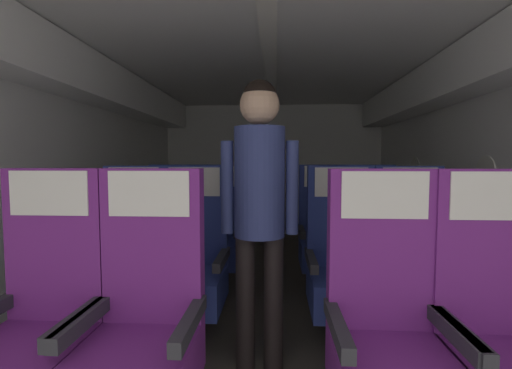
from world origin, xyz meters
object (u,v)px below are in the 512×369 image
Objects in this scene: seat_c_right_aisle at (373,238)px; flight_attendant at (259,194)px; seat_a_right_aisle at (504,341)px; seat_b_right_aisle at (413,269)px; seat_a_left_aisle at (143,329)px; seat_b_left_window at (130,263)px; seat_a_left_window at (40,325)px; seat_b_left_aisle at (192,265)px; seat_a_right_window at (388,336)px; seat_b_right_window at (343,267)px; seat_c_left_aisle at (217,236)px; seat_c_left_window at (169,235)px; seat_c_right_window at (324,237)px.

seat_c_right_aisle is 0.71× the size of flight_attendant.
seat_a_right_aisle is 0.93m from seat_b_right_aisle.
seat_a_left_aisle is 1.00× the size of seat_a_right_aisle.
seat_b_right_aisle is 1.00× the size of seat_c_right_aisle.
seat_a_left_window is at bearing -90.37° from seat_b_left_window.
seat_b_left_aisle is at bearing 90.86° from seat_a_left_aisle.
seat_a_left_aisle is 0.91m from seat_b_left_aisle.
seat_b_left_aisle is at bearing 147.88° from seat_a_right_aisle.
seat_a_left_window is 0.92m from seat_b_left_window.
seat_a_right_window is 1.02m from seat_b_right_aisle.
seat_b_left_aisle is 1.47m from seat_b_right_aisle.
seat_a_left_window and seat_a_right_window have the same top height.
seat_a_left_window is 0.46m from seat_a_left_aisle.
seat_a_right_window is at bearing -0.12° from seat_a_left_aisle.
seat_b_right_window and seat_c_left_aisle have the same top height.
seat_b_right_aisle is (0.44, 0.91, 0.00)m from seat_a_right_window.
seat_a_left_window is 1.00× the size of seat_c_left_window.
flight_attendant reaches higher than seat_c_right_window.
seat_b_right_window is 1.00× the size of seat_c_right_window.
seat_b_left_aisle and seat_c_left_window have the same top height.
seat_c_right_window is (-0.45, 0.95, 0.00)m from seat_b_right_aisle.
seat_a_right_window is at bearing -51.32° from seat_c_left_window.
seat_a_left_window and seat_a_left_aisle have the same top height.
seat_a_right_aisle and seat_c_left_aisle have the same top height.
seat_c_right_window is at bearing 32.89° from seat_b_left_window.
seat_a_left_window is 1.01m from seat_b_left_aisle.
seat_b_left_window is at bearing -37.45° from flight_attendant.
seat_c_left_aisle is 1.50m from flight_attendant.
seat_b_right_window is at bearing -90.24° from seat_c_right_window.
seat_a_left_aisle and seat_b_left_aisle have the same top height.
seat_b_left_window and seat_b_right_aisle have the same top height.
seat_c_right_window is at bearing -126.36° from flight_attendant.
seat_b_right_window is (1.46, 0.91, 0.00)m from seat_a_left_window.
seat_a_right_aisle is at bearing -0.50° from seat_a_left_window.
seat_c_left_window is 1.91m from seat_c_right_aisle.
seat_a_left_window is 1.00× the size of seat_c_right_aisle.
seat_a_right_aisle is 1.86m from seat_c_right_aisle.
seat_c_left_window is at bearing -178.15° from seat_c_left_aisle.
seat_c_left_window is (-1.47, 1.84, 0.00)m from seat_a_right_window.
flight_attendant is at bearing -23.16° from seat_b_left_window.
seat_a_right_aisle is 0.44m from seat_a_right_window.
seat_a_left_window is at bearing -135.94° from seat_c_right_aisle.
seat_c_right_aisle is at bearing 89.99° from seat_a_right_aisle.
seat_a_left_aisle is at bearing -118.38° from seat_c_right_window.
seat_b_left_window is at bearing 116.06° from seat_a_left_aisle.
flight_attendant is (0.48, -0.38, 0.53)m from seat_b_left_aisle.
seat_b_left_aisle is (0.44, 0.90, 0.00)m from seat_a_left_window.
seat_a_right_window is at bearing -61.28° from seat_c_left_aisle.
seat_b_right_aisle is at bearing -89.77° from seat_c_right_aisle.
seat_c_right_window is at bearing 43.10° from seat_b_left_aisle.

